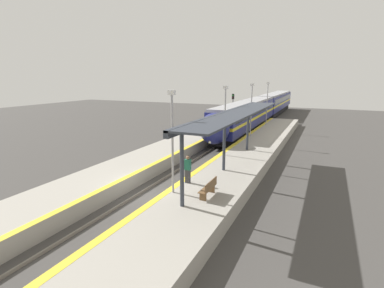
% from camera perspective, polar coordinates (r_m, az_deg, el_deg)
% --- Properties ---
extents(ground_plane, '(120.00, 120.00, 0.00)m').
position_cam_1_polar(ground_plane, '(18.38, -8.38, -10.03)').
color(ground_plane, '#423F3D').
extents(rail_left, '(0.08, 90.00, 0.15)m').
position_cam_1_polar(rail_left, '(18.73, -10.27, -9.41)').
color(rail_left, slate).
rests_on(rail_left, ground_plane).
extents(rail_right, '(0.08, 90.00, 0.15)m').
position_cam_1_polar(rail_right, '(18.00, -6.43, -10.22)').
color(rail_right, slate).
rests_on(rail_right, ground_plane).
extents(train, '(2.92, 47.05, 4.01)m').
position_cam_1_polar(train, '(48.79, 13.34, 6.74)').
color(train, black).
rests_on(train, ground_plane).
extents(platform_right, '(4.02, 64.00, 0.93)m').
position_cam_1_polar(platform_right, '(16.67, 2.11, -10.61)').
color(platform_right, '#9E998E').
rests_on(platform_right, ground_plane).
extents(platform_left, '(3.82, 64.00, 0.93)m').
position_cam_1_polar(platform_left, '(20.20, -16.78, -6.92)').
color(platform_left, '#9E998E').
rests_on(platform_left, ground_plane).
extents(platform_bench, '(0.44, 1.63, 0.89)m').
position_cam_1_polar(platform_bench, '(15.77, 3.25, -8.34)').
color(platform_bench, brown).
rests_on(platform_bench, platform_right).
extents(person_waiting, '(0.36, 0.22, 1.65)m').
position_cam_1_polar(person_waiting, '(17.59, -0.82, -4.77)').
color(person_waiting, '#333338').
rests_on(person_waiting, platform_right).
extents(railway_signal, '(0.28, 0.28, 4.84)m').
position_cam_1_polar(railway_signal, '(41.02, 7.77, 6.78)').
color(railway_signal, '#59595E').
rests_on(railway_signal, ground_plane).
extents(lamppost_near, '(0.36, 0.20, 5.48)m').
position_cam_1_polar(lamppost_near, '(15.61, -3.77, 1.58)').
color(lamppost_near, '#9E9EA3').
rests_on(lamppost_near, platform_right).
extents(lamppost_mid, '(0.36, 0.20, 5.48)m').
position_cam_1_polar(lamppost_mid, '(23.55, 6.29, 5.29)').
color(lamppost_mid, '#9E9EA3').
rests_on(lamppost_mid, platform_right).
extents(lamppost_far, '(0.36, 0.20, 5.48)m').
position_cam_1_polar(lamppost_far, '(31.89, 11.23, 7.04)').
color(lamppost_far, '#9E9EA3').
rests_on(lamppost_far, platform_right).
extents(lamppost_farthest, '(0.36, 0.20, 5.48)m').
position_cam_1_polar(lamppost_farthest, '(40.39, 14.12, 8.03)').
color(lamppost_farthest, '#9E9EA3').
rests_on(lamppost_farthest, platform_right).
extents(station_canopy, '(2.02, 15.62, 3.96)m').
position_cam_1_polar(station_canopy, '(19.37, 7.89, 5.31)').
color(station_canopy, '#333842').
rests_on(station_canopy, platform_right).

